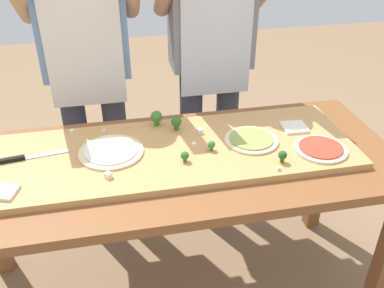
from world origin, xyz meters
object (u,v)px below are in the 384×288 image
Objects in this scene: cook_right at (211,47)px; pizza_whole_pesto_green at (251,140)px; chefs_knife at (22,158)px; cheese_crumble_d at (200,131)px; broccoli_floret_back_mid at (176,122)px; cheese_crumble_f at (104,131)px; pizza_whole_white_garlic at (111,151)px; broccoli_floret_front_mid at (283,156)px; pizza_whole_tomato_red at (321,149)px; prep_table at (175,180)px; pizza_slice_far_right at (294,127)px; broccoli_floret_center_left at (211,145)px; cook_left at (86,55)px; cheese_crumble_e at (194,144)px; pizza_slice_near_left at (4,192)px; broccoli_floret_front_left at (156,117)px; cheese_crumble_a at (108,175)px; cheese_crumble_b at (279,168)px; cheese_crumble_c at (72,132)px; broccoli_floret_center_right at (185,156)px.

pizza_whole_pesto_green is at bearing -86.56° from cook_right.
chefs_knife is 13.01× the size of cheese_crumble_d.
cheese_crumble_f is (-0.30, 0.04, -0.03)m from broccoli_floret_back_mid.
pizza_whole_white_garlic is 0.66m from broccoli_floret_front_mid.
pizza_whole_tomato_red is at bearing -10.06° from pizza_whole_white_garlic.
prep_table is 0.25m from broccoli_floret_back_mid.
prep_table is 17.58× the size of pizza_slice_far_right.
pizza_whole_pesto_green is (0.90, -0.05, 0.00)m from chefs_knife.
broccoli_floret_center_left is at bearing 150.71° from broccoli_floret_front_mid.
pizza_slice_far_right is 0.41m from cheese_crumble_d.
cheese_crumble_e is at bearing -54.24° from cook_left.
pizza_slice_near_left is (-0.37, -0.19, -0.00)m from pizza_whole_white_garlic.
pizza_whole_pesto_green is at bearing 154.16° from pizza_whole_tomato_red.
broccoli_floret_center_left reaches higher than cheese_crumble_e.
broccoli_floret_front_left is at bearing 143.76° from broccoli_floret_back_mid.
pizza_slice_far_right is 8.04× the size of cheese_crumble_f.
broccoli_floret_front_left is (-0.43, 0.38, 0.01)m from broccoli_floret_front_mid.
cheese_crumble_a reaches higher than pizza_whole_white_garlic.
cheese_crumble_c is at bearing 150.38° from cheese_crumble_b.
cheese_crumble_e is at bearing 164.98° from pizza_whole_tomato_red.
pizza_whole_white_garlic is at bearing -167.98° from cheese_crumble_d.
cook_right reaches higher than cheese_crumble_c.
pizza_slice_near_left is 1.21× the size of broccoli_floret_front_left.
pizza_whole_tomato_red is 0.19m from broccoli_floret_front_mid.
pizza_slice_near_left is 5.53× the size of cheese_crumble_e.
broccoli_floret_center_right is at bearing 6.27° from pizza_slice_near_left.
pizza_whole_pesto_green is 0.22m from cheese_crumble_b.
chefs_knife reaches higher than cheese_crumble_e.
broccoli_floret_front_left is 0.36m from cheese_crumble_c.
cook_left is at bearing 142.17° from pizza_whole_tomato_red.
cheese_crumble_c is at bearing 155.36° from broccoli_floret_center_left.
pizza_whole_white_garlic is 0.17m from cheese_crumble_a.
broccoli_floret_center_right is 0.41m from cheese_crumble_f.
chefs_knife is 4.08× the size of broccoli_floret_front_left.
cheese_crumble_c is 1.22× the size of cheese_crumble_f.
broccoli_floret_back_mid is (-0.28, 0.15, 0.03)m from pizza_whole_pesto_green.
cheese_crumble_a is 1.73× the size of cheese_crumble_f.
broccoli_floret_front_mid is 2.35× the size of cheese_crumble_d.
pizza_whole_white_garlic is 1.16× the size of pizza_whole_pesto_green.
pizza_slice_near_left is 1.17m from pizza_slice_far_right.
pizza_slice_far_right is at bearing 57.00° from cheese_crumble_b.
pizza_slice_far_right is at bearing 11.06° from pizza_slice_near_left.
cheese_crumble_c is at bearing 153.89° from broccoli_floret_front_mid.
pizza_whole_pesto_green is 0.75m from cheese_crumble_c.
cheese_crumble_b is 1.05m from cook_left.
cook_left is (-0.07, 0.54, 0.20)m from pizza_whole_white_garlic.
cook_left is (-0.40, 0.56, 0.20)m from cheese_crumble_e.
prep_table is 1.07× the size of cook_left.
cheese_crumble_c is 0.01× the size of cook_left.
cheese_crumble_d is at bearing -11.80° from cheese_crumble_c.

